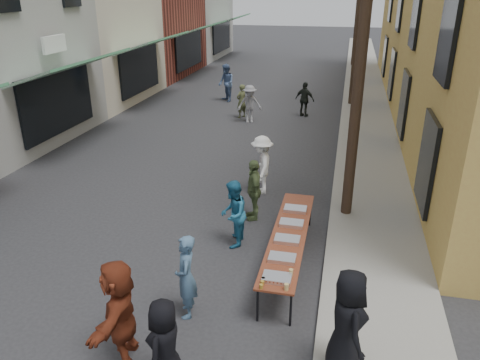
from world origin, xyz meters
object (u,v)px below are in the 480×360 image
at_px(guest_front_c, 233,214).
at_px(server, 347,324).
at_px(guest_front_a, 165,347).
at_px(utility_pole_near, 363,33).
at_px(catering_tray_sausage, 277,278).
at_px(utility_pole_mid, 360,7).
at_px(serving_table, 289,236).

bearing_deg(guest_front_c, server, 33.04).
distance_m(guest_front_a, guest_front_c, 4.19).
distance_m(utility_pole_near, catering_tray_sausage, 5.77).
bearing_deg(utility_pole_mid, utility_pole_near, -90.00).
bearing_deg(server, guest_front_c, 17.70).
distance_m(serving_table, guest_front_a, 3.84).
height_order(catering_tray_sausage, server, server).
relative_size(utility_pole_near, guest_front_a, 5.90).
bearing_deg(server, serving_table, 4.10).
relative_size(utility_pole_mid, server, 5.17).
xyz_separation_m(utility_pole_near, guest_front_c, (-2.47, -2.05, -3.72)).
height_order(utility_pole_near, server, utility_pole_near).
distance_m(utility_pole_mid, serving_table, 15.15).
height_order(guest_front_c, server, server).
height_order(utility_pole_near, guest_front_c, utility_pole_near).
bearing_deg(utility_pole_near, guest_front_a, -111.38).
bearing_deg(guest_front_a, catering_tray_sausage, 153.59).
distance_m(catering_tray_sausage, server, 1.67).
distance_m(utility_pole_mid, server, 17.78).
height_order(utility_pole_near, catering_tray_sausage, utility_pole_near).
bearing_deg(serving_table, server, -66.84).
bearing_deg(utility_pole_mid, server, -89.84).
xyz_separation_m(guest_front_a, server, (2.49, 0.81, 0.21)).
xyz_separation_m(guest_front_c, server, (2.52, -3.38, 0.19)).
distance_m(guest_front_a, server, 2.63).
xyz_separation_m(utility_pole_mid, catering_tray_sausage, (-1.15, -16.27, -3.71)).
bearing_deg(serving_table, guest_front_c, 156.58).
bearing_deg(server, guest_front_a, 89.03).
bearing_deg(utility_pole_near, catering_tray_sausage, -105.06).
distance_m(utility_pole_near, guest_front_c, 4.92).
bearing_deg(catering_tray_sausage, guest_front_c, 120.76).
bearing_deg(guest_front_a, utility_pole_near, 165.53).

